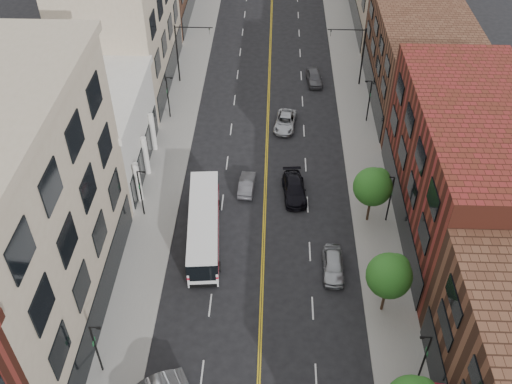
# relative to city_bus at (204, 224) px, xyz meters

# --- Properties ---
(sidewalk_left) EXTENTS (4.00, 110.00, 0.15)m
(sidewalk_left) POSITION_rel_city_bus_xyz_m (-4.85, 13.76, -1.63)
(sidewalk_left) COLOR gray
(sidewalk_left) RESTS_ON ground
(sidewalk_right) EXTENTS (4.00, 110.00, 0.15)m
(sidewalk_right) POSITION_rel_city_bus_xyz_m (15.15, 13.76, -1.63)
(sidewalk_right) COLOR gray
(sidewalk_right) RESTS_ON ground
(bldg_l_tanoffice) EXTENTS (10.00, 22.00, 18.00)m
(bldg_l_tanoffice) POSITION_rel_city_bus_xyz_m (-11.85, -8.24, 7.29)
(bldg_l_tanoffice) COLOR tan
(bldg_l_tanoffice) RESTS_ON ground
(bldg_l_white) EXTENTS (10.00, 14.00, 8.00)m
(bldg_l_white) POSITION_rel_city_bus_xyz_m (-11.85, 9.76, 2.29)
(bldg_l_white) COLOR silver
(bldg_l_white) RESTS_ON ground
(bldg_l_far_a) EXTENTS (10.00, 20.00, 18.00)m
(bldg_l_far_a) POSITION_rel_city_bus_xyz_m (-11.85, 26.76, 7.29)
(bldg_l_far_a) COLOR tan
(bldg_l_far_a) RESTS_ON ground
(bldg_r_mid) EXTENTS (10.00, 22.00, 12.00)m
(bldg_r_mid) POSITION_rel_city_bus_xyz_m (22.15, 2.76, 4.29)
(bldg_r_mid) COLOR #592317
(bldg_r_mid) RESTS_ON ground
(bldg_r_far_a) EXTENTS (10.00, 20.00, 10.00)m
(bldg_r_far_a) POSITION_rel_city_bus_xyz_m (22.15, 23.76, 3.29)
(bldg_r_far_a) COLOR #533121
(bldg_r_far_a) RESTS_ON ground
(tree_r_2) EXTENTS (3.40, 3.40, 5.59)m
(tree_r_2) POSITION_rel_city_bus_xyz_m (14.54, -7.17, 2.42)
(tree_r_2) COLOR black
(tree_r_2) RESTS_ON sidewalk_right
(tree_r_3) EXTENTS (3.40, 3.40, 5.59)m
(tree_r_3) POSITION_rel_city_bus_xyz_m (14.54, 2.83, 2.42)
(tree_r_3) COLOR black
(tree_r_3) RESTS_ON sidewalk_right
(lamp_l_1) EXTENTS (0.81, 0.55, 5.05)m
(lamp_l_1) POSITION_rel_city_bus_xyz_m (-5.80, -13.24, 1.26)
(lamp_l_1) COLOR black
(lamp_l_1) RESTS_ON sidewalk_left
(lamp_l_2) EXTENTS (0.81, 0.55, 5.05)m
(lamp_l_2) POSITION_rel_city_bus_xyz_m (-5.80, 2.76, 1.26)
(lamp_l_2) COLOR black
(lamp_l_2) RESTS_ON sidewalk_left
(lamp_l_3) EXTENTS (0.81, 0.55, 5.05)m
(lamp_l_3) POSITION_rel_city_bus_xyz_m (-5.80, 18.76, 1.26)
(lamp_l_3) COLOR black
(lamp_l_3) RESTS_ON sidewalk_left
(lamp_r_1) EXTENTS (0.81, 0.55, 5.05)m
(lamp_r_1) POSITION_rel_city_bus_xyz_m (16.11, -13.24, 1.26)
(lamp_r_1) COLOR black
(lamp_r_1) RESTS_ON sidewalk_right
(lamp_r_2) EXTENTS (0.81, 0.55, 5.05)m
(lamp_r_2) POSITION_rel_city_bus_xyz_m (16.11, 2.76, 1.26)
(lamp_r_2) COLOR black
(lamp_r_2) RESTS_ON sidewalk_right
(lamp_r_3) EXTENTS (0.81, 0.55, 5.05)m
(lamp_r_3) POSITION_rel_city_bus_xyz_m (16.11, 18.76, 1.26)
(lamp_r_3) COLOR black
(lamp_r_3) RESTS_ON sidewalk_right
(signal_mast_left) EXTENTS (4.49, 0.18, 7.20)m
(signal_mast_left) POSITION_rel_city_bus_xyz_m (-5.11, 26.76, 2.94)
(signal_mast_left) COLOR black
(signal_mast_left) RESTS_ON sidewalk_left
(signal_mast_right) EXTENTS (4.49, 0.18, 7.20)m
(signal_mast_right) POSITION_rel_city_bus_xyz_m (15.42, 26.76, 2.94)
(signal_mast_right) COLOR black
(signal_mast_right) RESTS_ON sidewalk_right
(city_bus) EXTENTS (3.47, 11.59, 2.94)m
(city_bus) POSITION_rel_city_bus_xyz_m (0.00, 0.00, 0.00)
(city_bus) COLOR white
(city_bus) RESTS_ON ground
(car_parked_far) EXTENTS (1.83, 4.38, 1.48)m
(car_parked_far) POSITION_rel_city_bus_xyz_m (10.95, -3.40, -0.97)
(car_parked_far) COLOR #9DA0A5
(car_parked_far) RESTS_ON ground
(car_lane_behind) EXTENTS (1.63, 4.01, 1.29)m
(car_lane_behind) POSITION_rel_city_bus_xyz_m (3.35, 6.76, -1.06)
(car_lane_behind) COLOR #48484D
(car_lane_behind) RESTS_ON ground
(car_lane_a) EXTENTS (2.55, 5.28, 1.48)m
(car_lane_a) POSITION_rel_city_bus_xyz_m (7.90, 6.06, -0.97)
(car_lane_a) COLOR black
(car_lane_a) RESTS_ON ground
(car_lane_b) EXTENTS (2.77, 4.99, 1.32)m
(car_lane_b) POSITION_rel_city_bus_xyz_m (7.09, 17.47, -1.05)
(car_lane_b) COLOR #ADB1B5
(car_lane_b) RESTS_ON ground
(car_lane_c) EXTENTS (2.11, 4.42, 1.46)m
(car_lane_c) POSITION_rel_city_bus_xyz_m (10.65, 27.14, -0.98)
(car_lane_c) COLOR #505055
(car_lane_c) RESTS_ON ground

